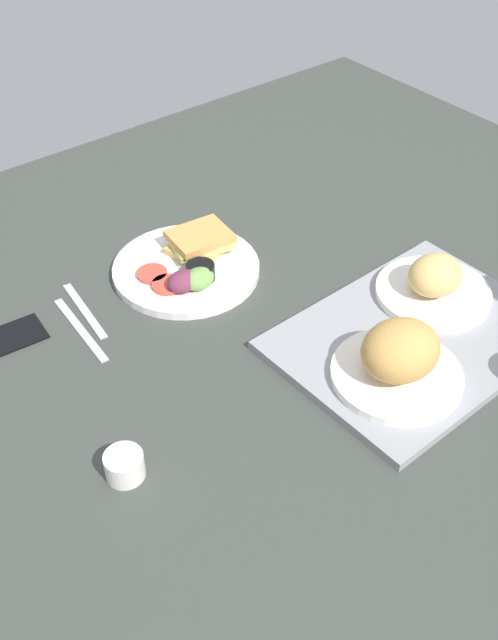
% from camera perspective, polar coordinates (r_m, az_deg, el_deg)
% --- Properties ---
extents(ground_plane, '(1.90, 1.50, 0.03)m').
position_cam_1_polar(ground_plane, '(1.29, -0.13, -0.78)').
color(ground_plane, '#383D38').
extents(serving_tray, '(0.46, 0.34, 0.02)m').
position_cam_1_polar(serving_tray, '(1.27, 12.59, -1.35)').
color(serving_tray, gray).
rests_on(serving_tray, ground_plane).
extents(bread_plate_near, '(0.20, 0.20, 0.08)m').
position_cam_1_polar(bread_plate_near, '(1.33, 14.03, 2.71)').
color(bread_plate_near, white).
rests_on(bread_plate_near, serving_tray).
extents(bread_plate_far, '(0.21, 0.21, 0.10)m').
position_cam_1_polar(bread_plate_far, '(1.16, 11.45, -2.89)').
color(bread_plate_far, white).
rests_on(bread_plate_far, serving_tray).
extents(plate_with_salad, '(0.27, 0.27, 0.05)m').
position_cam_1_polar(plate_with_salad, '(1.38, -4.67, 4.19)').
color(plate_with_salad, white).
rests_on(plate_with_salad, ground_plane).
extents(espresso_cup, '(0.06, 0.06, 0.04)m').
position_cam_1_polar(espresso_cup, '(1.06, -9.54, -10.96)').
color(espresso_cup, silver).
rests_on(espresso_cup, ground_plane).
extents(fork, '(0.03, 0.17, 0.01)m').
position_cam_1_polar(fork, '(1.34, -12.52, 0.77)').
color(fork, '#B7B7BC').
rests_on(fork, ground_plane).
extents(knife, '(0.03, 0.19, 0.01)m').
position_cam_1_polar(knife, '(1.30, -12.82, -0.66)').
color(knife, '#B7B7BC').
rests_on(knife, ground_plane).
extents(cell_phone, '(0.15, 0.08, 0.01)m').
position_cam_1_polar(cell_phone, '(1.31, -18.48, -1.45)').
color(cell_phone, black).
rests_on(cell_phone, ground_plane).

